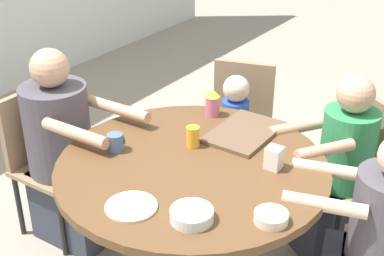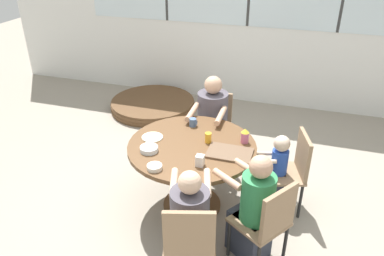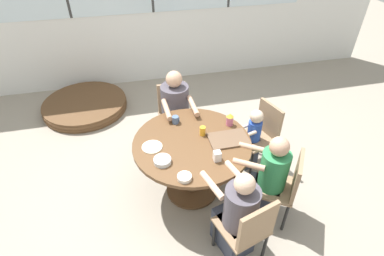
% 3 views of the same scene
% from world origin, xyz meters
% --- Properties ---
extents(ground_plane, '(16.00, 16.00, 0.00)m').
position_xyz_m(ground_plane, '(0.00, 0.00, 0.00)').
color(ground_plane, gray).
extents(wall_back_with_windows, '(8.40, 0.08, 2.80)m').
position_xyz_m(wall_back_with_windows, '(0.00, 2.85, 1.43)').
color(wall_back_with_windows, silver).
rests_on(wall_back_with_windows, ground_plane).
extents(dining_table, '(1.24, 1.24, 0.74)m').
position_xyz_m(dining_table, '(0.00, 0.00, 0.58)').
color(dining_table, brown).
rests_on(dining_table, ground_plane).
extents(chair_for_woman_green_shirt, '(0.50, 0.50, 0.85)m').
position_xyz_m(chair_for_woman_green_shirt, '(0.28, -0.95, 0.50)').
color(chair_for_woman_green_shirt, '#937556').
rests_on(chair_for_woman_green_shirt, ground_plane).
extents(chair_for_man_blue_shirt, '(0.41, 0.41, 0.85)m').
position_xyz_m(chair_for_man_blue_shirt, '(-0.02, 0.99, 0.50)').
color(chair_for_man_blue_shirt, '#937556').
rests_on(chair_for_man_blue_shirt, ground_plane).
extents(chair_for_man_teal_shirt, '(0.56, 0.56, 0.85)m').
position_xyz_m(chair_for_man_teal_shirt, '(0.82, -0.56, 0.50)').
color(chair_for_man_teal_shirt, '#937556').
rests_on(chair_for_man_teal_shirt, ground_plane).
extents(chair_for_toddler, '(0.50, 0.50, 0.85)m').
position_xyz_m(chair_for_toddler, '(0.95, 0.29, 0.50)').
color(chair_for_toddler, '#937556').
rests_on(chair_for_toddler, ground_plane).
extents(person_woman_green_shirt, '(0.45, 0.61, 1.02)m').
position_xyz_m(person_woman_green_shirt, '(0.23, -0.79, 0.46)').
color(person_woman_green_shirt, '#333847').
rests_on(person_woman_green_shirt, ground_plane).
extents(person_man_blue_shirt, '(0.39, 0.67, 1.13)m').
position_xyz_m(person_man_blue_shirt, '(-0.02, 0.82, 0.50)').
color(person_man_blue_shirt, '#333847').
rests_on(person_man_blue_shirt, ground_plane).
extents(person_man_teal_shirt, '(0.57, 0.51, 1.04)m').
position_xyz_m(person_man_teal_shirt, '(0.69, -0.46, 0.47)').
color(person_man_teal_shirt, '#333847').
rests_on(person_man_teal_shirt, ground_plane).
extents(person_toddler, '(0.33, 0.24, 0.84)m').
position_xyz_m(person_toddler, '(0.80, 0.24, 0.41)').
color(person_toddler, '#333847').
rests_on(person_toddler, ground_plane).
extents(food_tray_dark, '(0.41, 0.27, 0.02)m').
position_xyz_m(food_tray_dark, '(0.38, -0.06, 0.75)').
color(food_tray_dark, brown).
rests_on(food_tray_dark, dining_table).
extents(coffee_mug, '(0.08, 0.07, 0.09)m').
position_xyz_m(coffee_mug, '(-0.10, 0.36, 0.79)').
color(coffee_mug, slate).
rests_on(coffee_mug, dining_table).
extents(sippy_cup, '(0.08, 0.08, 0.15)m').
position_xyz_m(sippy_cup, '(0.47, 0.19, 0.82)').
color(sippy_cup, '#CC668C').
rests_on(sippy_cup, dining_table).
extents(juice_glass, '(0.06, 0.06, 0.10)m').
position_xyz_m(juice_glass, '(0.14, 0.09, 0.79)').
color(juice_glass, gold).
rests_on(juice_glass, dining_table).
extents(milk_carton_small, '(0.07, 0.07, 0.10)m').
position_xyz_m(milk_carton_small, '(0.17, -0.32, 0.80)').
color(milk_carton_small, silver).
rests_on(milk_carton_small, dining_table).
extents(bowl_white_shallow, '(0.17, 0.17, 0.05)m').
position_xyz_m(bowl_white_shallow, '(-0.34, -0.23, 0.77)').
color(bowl_white_shallow, silver).
rests_on(bowl_white_shallow, dining_table).
extents(bowl_cereal, '(0.13, 0.13, 0.04)m').
position_xyz_m(bowl_cereal, '(-0.18, -0.49, 0.76)').
color(bowl_cereal, silver).
rests_on(bowl_cereal, dining_table).
extents(plate_tortillas, '(0.21, 0.21, 0.01)m').
position_xyz_m(plate_tortillas, '(-0.41, 0.01, 0.75)').
color(plate_tortillas, beige).
rests_on(plate_tortillas, dining_table).
extents(folded_table_stack, '(1.33, 1.33, 0.15)m').
position_xyz_m(folded_table_stack, '(-1.30, 2.06, 0.08)').
color(folded_table_stack, brown).
rests_on(folded_table_stack, ground_plane).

